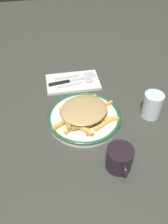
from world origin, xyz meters
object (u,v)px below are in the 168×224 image
Objects in this scene: plate at (84,117)px; coffee_mug at (119,158)px; fries_heap at (84,110)px; spoon at (82,82)px; napkin at (73,82)px; fork at (75,76)px; water_glass at (152,105)px; knife at (69,81)px.

plate is 0.22m from coffee_mug.
fries_heap is 2.28× the size of coffee_mug.
napkin is at bearing -123.31° from spoon.
fork is at bearing -172.61° from coffee_mug.
fries_heap is at bearing -160.90° from plate.
fries_heap reaches higher than fork.
fork is (-0.25, 0.01, 0.00)m from plate.
fries_heap is 2.50× the size of water_glass.
coffee_mug is at bearing 11.89° from knife.
water_glass is at bearing 48.01° from knife.
spoon is (0.02, 0.05, 0.00)m from knife.
spoon is at bearing 172.07° from fries_heap.
plate is 0.25m from water_glass.
knife is 2.21× the size of water_glass.
fork is 1.70× the size of coffee_mug.
fries_heap is 0.26m from fork.
coffee_mug is at bearing 17.29° from plate.
spoon is (0.05, 0.02, 0.00)m from fork.
napkin is 2.14× the size of coffee_mug.
fork reaches higher than napkin.
napkin is 0.03m from fork.
fork is at bearing 157.49° from napkin.
plate is 1.73× the size of spoon.
spoon is 1.47× the size of coffee_mug.
knife is (-0.22, -0.03, 0.00)m from plate.
fries_heap is at bearing -1.28° from fork.
spoon is at bearing 69.61° from knife.
water_glass reaches higher than coffee_mug.
water_glass is (0.02, 0.24, 0.00)m from fries_heap.
napkin is at bearing -134.39° from water_glass.
fries_heap reaches higher than spoon.
napkin is 1.06× the size of knife.
coffee_mug is at bearing 5.25° from spoon.
water_glass reaches higher than napkin.
fries_heap is 1.34× the size of fork.
fork is 0.84× the size of knife.
knife is at bearing -173.45° from plate.
plate is at bearing -94.63° from water_glass.
napkin is (-0.22, -0.01, -0.04)m from fries_heap.
spoon reaches higher than napkin.
water_glass is at bearing 44.13° from spoon.
water_glass is (0.24, 0.25, 0.04)m from napkin.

